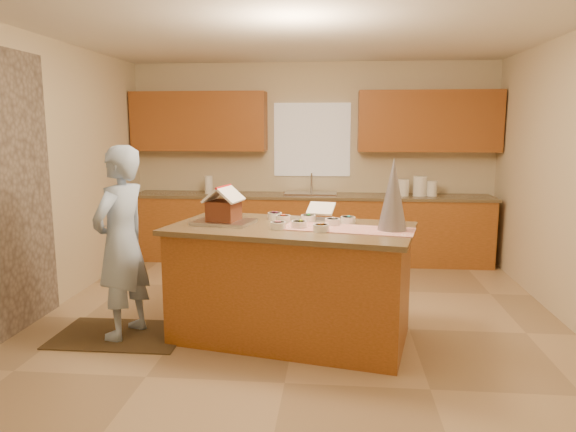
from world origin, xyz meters
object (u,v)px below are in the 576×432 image
Objects in this scene: tinsel_tree at (393,194)px; boy at (121,242)px; gingerbread_house at (224,208)px; island_base at (291,285)px.

boy is at bearing 179.64° from tinsel_tree.
boy is at bearing -168.52° from gingerbread_house.
island_base is 1.17× the size of boy.
gingerbread_house is at bearing 118.00° from boy.
tinsel_tree is 1.45m from gingerbread_house.
tinsel_tree is 1.67× the size of gingerbread_house.
gingerbread_house is at bearing 172.43° from tinsel_tree.
gingerbread_house is (0.86, 0.18, 0.29)m from boy.
tinsel_tree is 0.36× the size of boy.
tinsel_tree reaches higher than gingerbread_house.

